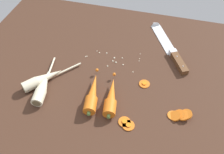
% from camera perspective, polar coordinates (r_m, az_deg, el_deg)
% --- Properties ---
extents(ground_plane, '(1.20, 0.90, 0.04)m').
position_cam_1_polar(ground_plane, '(0.95, 0.31, -0.54)').
color(ground_plane, '#42281C').
extents(chefs_knife, '(0.20, 0.32, 0.04)m').
position_cam_1_polar(chefs_knife, '(1.08, 12.66, 7.45)').
color(chefs_knife, silver).
rests_on(chefs_knife, ground_plane).
extents(whole_carrot, '(0.07, 0.20, 0.04)m').
position_cam_1_polar(whole_carrot, '(0.85, -4.55, -3.92)').
color(whole_carrot, orange).
rests_on(whole_carrot, ground_plane).
extents(whole_carrot_second, '(0.06, 0.19, 0.04)m').
position_cam_1_polar(whole_carrot_second, '(0.84, -0.20, -4.75)').
color(whole_carrot_second, orange).
rests_on(whole_carrot_second, ground_plane).
extents(parsnip_front, '(0.06, 0.23, 0.04)m').
position_cam_1_polar(parsnip_front, '(0.91, -15.74, -2.11)').
color(parsnip_front, beige).
rests_on(parsnip_front, ground_plane).
extents(parsnip_mid_left, '(0.17, 0.19, 0.04)m').
position_cam_1_polar(parsnip_mid_left, '(0.93, -15.70, -0.47)').
color(parsnip_mid_left, beige).
rests_on(parsnip_mid_left, ground_plane).
extents(carrot_slice_stack, '(0.08, 0.05, 0.03)m').
position_cam_1_polar(carrot_slice_stack, '(0.84, 15.37, -8.51)').
color(carrot_slice_stack, orange).
rests_on(carrot_slice_stack, ground_plane).
extents(carrot_slice_stray_near, '(0.04, 0.04, 0.01)m').
position_cam_1_polar(carrot_slice_stray_near, '(0.80, 3.83, -11.07)').
color(carrot_slice_stray_near, orange).
rests_on(carrot_slice_stray_near, ground_plane).
extents(carrot_slice_stray_mid, '(0.04, 0.04, 0.01)m').
position_cam_1_polar(carrot_slice_stray_mid, '(0.91, 7.52, -1.52)').
color(carrot_slice_stray_mid, orange).
rests_on(carrot_slice_stray_mid, ground_plane).
extents(carrot_slice_stray_far, '(0.04, 0.04, 0.01)m').
position_cam_1_polar(carrot_slice_stray_far, '(0.81, 2.91, -10.28)').
color(carrot_slice_stray_far, orange).
rests_on(carrot_slice_stray_far, ground_plane).
extents(mince_crumbs, '(0.22, 0.11, 0.01)m').
position_cam_1_polar(mince_crumbs, '(0.99, 0.28, 4.23)').
color(mince_crumbs, beige).
rests_on(mince_crumbs, ground_plane).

